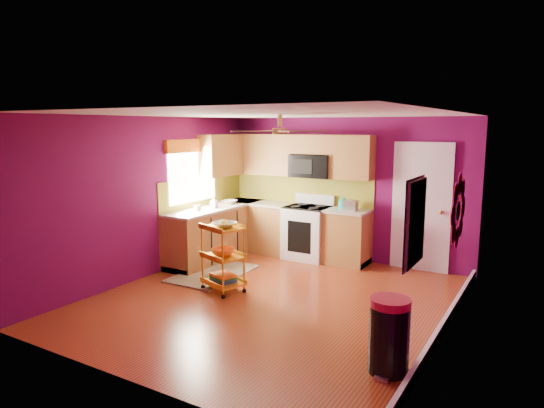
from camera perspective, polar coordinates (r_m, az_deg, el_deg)
The scene contains 18 objects.
ground at distance 6.74m, azimuth 0.01°, elevation -11.25°, with size 5.00×5.00×0.00m, color maroon.
room_envelope at distance 6.34m, azimuth 0.22°, elevation 2.67°, with size 4.54×5.04×2.52m.
lower_cabinets at distance 8.78m, azimuth -1.49°, elevation -3.45°, with size 2.81×2.31×0.94m.
electric_range at distance 8.69m, azimuth 4.22°, elevation -3.27°, with size 0.76×0.66×1.13m.
upper_cabinetry at distance 8.83m, azimuth 0.29°, elevation 5.59°, with size 2.80×2.30×1.26m.
left_window at distance 8.48m, azimuth -9.32°, elevation 4.90°, with size 0.08×1.35×1.08m.
panel_door at distance 8.22m, azimuth 17.15°, elevation -0.52°, with size 0.95×0.11×2.15m.
right_wall_art at distance 5.26m, azimuth 19.34°, elevation -1.26°, with size 0.04×2.74×1.04m.
ceiling_fan at distance 6.49m, azimuth 0.92°, elevation 8.64°, with size 1.01×1.01×0.26m.
shag_rug at distance 7.90m, azimuth -6.92°, elevation -8.11°, with size 0.90×1.46×0.02m, color #301F10.
rolling_cart at distance 6.96m, azimuth -5.77°, elevation -5.92°, with size 0.69×0.59×1.06m.
trash_can at distance 4.92m, azimuth 13.61°, elevation -14.82°, with size 0.39×0.42×0.74m.
teal_kettle at distance 8.36m, azimuth 8.43°, elevation -0.06°, with size 0.18×0.18×0.21m.
toaster at distance 8.27m, azimuth 9.25°, elevation -0.14°, with size 0.22×0.15×0.18m, color beige.
soap_bottle_a at distance 8.46m, azimuth -6.77°, elevation 0.15°, with size 0.08×0.09×0.19m, color #EA3F72.
soap_bottle_b at distance 8.64m, azimuth -6.89°, elevation 0.30°, with size 0.14×0.14×0.18m, color white.
counter_dish at distance 8.93m, azimuth -5.01°, elevation 0.25°, with size 0.27×0.27×0.07m, color white.
counter_cup at distance 8.27m, azimuth -8.72°, elevation -0.43°, with size 0.12×0.12×0.09m, color white.
Camera 1 is at (3.23, -5.43, 2.35)m, focal length 32.00 mm.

